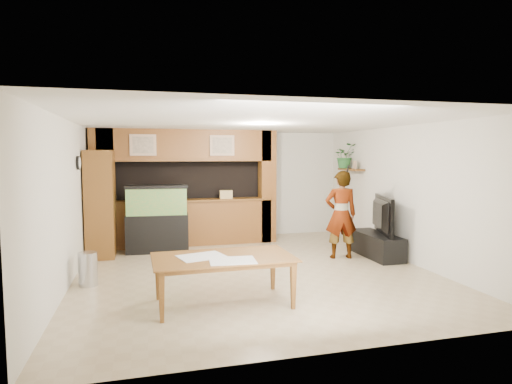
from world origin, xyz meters
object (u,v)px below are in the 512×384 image
object	(u,v)px
aquarium	(157,219)
dining_table	(224,281)
pantry_cabinet	(101,204)
television	(377,215)
person	(341,215)

from	to	relation	value
aquarium	dining_table	xyz separation A→B (m)	(0.77, -3.52, -0.36)
pantry_cabinet	dining_table	xyz separation A→B (m)	(1.88, -3.42, -0.73)
pantry_cabinet	dining_table	world-z (taller)	pantry_cabinet
pantry_cabinet	television	xyz separation A→B (m)	(5.35, -1.44, -0.22)
aquarium	dining_table	world-z (taller)	aquarium
pantry_cabinet	aquarium	xyz separation A→B (m)	(1.11, 0.10, -0.38)
person	pantry_cabinet	bearing A→B (deg)	-6.40
aquarium	television	size ratio (longest dim) A/B	1.07
dining_table	aquarium	bearing A→B (deg)	101.13
person	television	bearing A→B (deg)	-175.40
dining_table	television	bearing A→B (deg)	28.51
pantry_cabinet	person	size ratio (longest dim) A/B	1.23
television	dining_table	size ratio (longest dim) A/B	0.69
pantry_cabinet	television	bearing A→B (deg)	-15.04
pantry_cabinet	aquarium	size ratio (longest dim) A/B	1.51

